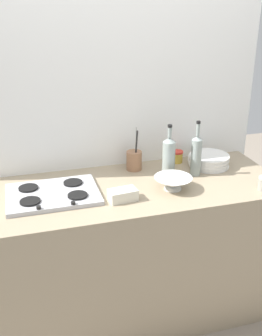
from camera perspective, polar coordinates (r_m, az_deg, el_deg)
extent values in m
plane|color=gray|center=(2.89, 0.00, -18.93)|extent=(6.00, 6.00, 0.00)
cube|color=tan|center=(2.61, 0.00, -11.59)|extent=(1.80, 0.70, 0.90)
cube|color=white|center=(2.64, -2.31, 4.86)|extent=(1.90, 0.06, 2.21)
cube|color=#B2B2B7|center=(2.31, -10.86, -3.62)|extent=(0.50, 0.37, 0.02)
cylinder|color=black|center=(2.22, -13.90, -4.54)|extent=(0.11, 0.11, 0.01)
cylinder|color=black|center=(2.24, -7.46, -3.79)|extent=(0.11, 0.11, 0.01)
cylinder|color=black|center=(2.37, -14.14, -2.72)|extent=(0.11, 0.11, 0.01)
cylinder|color=black|center=(2.39, -8.11, -2.03)|extent=(0.11, 0.11, 0.01)
cylinder|color=black|center=(2.14, -12.76, -5.41)|extent=(0.02, 0.02, 0.02)
cylinder|color=black|center=(2.16, -8.08, -4.86)|extent=(0.02, 0.02, 0.02)
cylinder|color=white|center=(2.71, 10.80, 0.38)|extent=(0.26, 0.26, 0.01)
cylinder|color=white|center=(2.70, 10.73, 0.61)|extent=(0.26, 0.26, 0.01)
cylinder|color=white|center=(2.70, 10.73, 0.82)|extent=(0.26, 0.26, 0.01)
cylinder|color=white|center=(2.69, 10.67, 1.06)|extent=(0.26, 0.26, 0.01)
cylinder|color=white|center=(2.69, 10.83, 1.26)|extent=(0.26, 0.26, 0.01)
cylinder|color=white|center=(2.69, 10.74, 1.50)|extent=(0.26, 0.26, 0.01)
cylinder|color=white|center=(2.68, 10.89, 1.70)|extent=(0.26, 0.26, 0.01)
cylinder|color=gray|center=(2.52, 9.07, 1.47)|extent=(0.06, 0.06, 0.23)
cone|color=gray|center=(2.48, 9.26, 4.16)|extent=(0.06, 0.06, 0.02)
cylinder|color=gray|center=(2.47, 9.33, 5.27)|extent=(0.02, 0.02, 0.08)
cylinder|color=black|center=(2.45, 9.40, 6.31)|extent=(0.02, 0.02, 0.02)
cylinder|color=gray|center=(2.49, 5.27, 1.25)|extent=(0.08, 0.08, 0.22)
cone|color=gray|center=(2.44, 5.38, 3.95)|extent=(0.08, 0.08, 0.03)
cylinder|color=gray|center=(2.43, 5.42, 4.96)|extent=(0.02, 0.02, 0.06)
cylinder|color=black|center=(2.42, 5.46, 5.86)|extent=(0.03, 0.03, 0.02)
cylinder|color=white|center=(2.36, 5.84, -2.84)|extent=(0.10, 0.10, 0.01)
cone|color=white|center=(2.35, 5.88, -2.01)|extent=(0.22, 0.22, 0.07)
cube|color=silver|center=(2.22, -1.16, -3.77)|extent=(0.16, 0.11, 0.06)
cylinder|color=#996B4C|center=(2.59, 0.43, 1.05)|extent=(0.10, 0.10, 0.12)
cylinder|color=#262626|center=(2.54, 0.74, 2.97)|extent=(0.01, 0.04, 0.22)
cylinder|color=#B7B7B2|center=(2.55, 0.74, 3.29)|extent=(0.02, 0.04, 0.24)
cylinder|color=gold|center=(2.73, 6.44, 1.47)|extent=(0.07, 0.07, 0.07)
cylinder|color=red|center=(2.71, 6.48, 2.24)|extent=(0.08, 0.08, 0.01)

